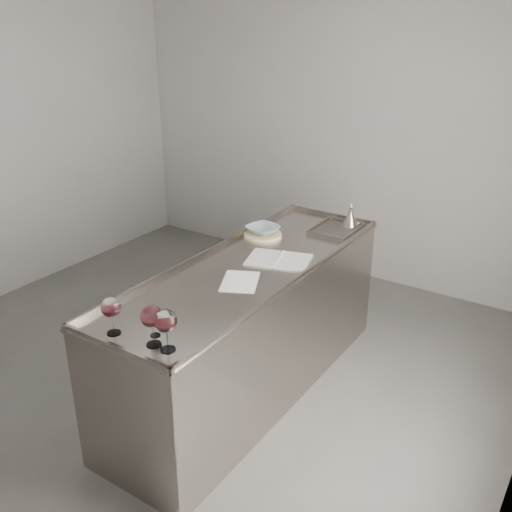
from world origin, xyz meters
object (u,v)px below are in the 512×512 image
Objects in this scene: counter at (250,329)px; wine_glass_middle at (152,317)px; wine_glass_left at (111,308)px; ceramic_bowl at (263,230)px; wine_funnel at (351,218)px; wine_glass_small at (154,319)px; wine_glass_right at (166,322)px; notebook at (279,259)px.

wine_glass_middle is at bearing -82.77° from counter.
wine_glass_middle is at bearing 7.29° from wine_glass_left.
ceramic_bowl is 1.24× the size of wine_funnel.
wine_glass_right is at bearing -24.90° from wine_glass_small.
wine_glass_middle is 0.46× the size of notebook.
counter is at bearing 102.02° from wine_glass_right.
counter is 10.43× the size of ceramic_bowl.
wine_glass_small is 0.72× the size of wine_funnel.
notebook is 2.55× the size of wine_funnel.
ceramic_bowl is 0.72m from wine_funnel.
wine_funnel reaches higher than notebook.
wine_glass_small is at bearing -93.86° from wine_funnel.
wine_glass_left is at bearing -98.79° from wine_funnel.
notebook is (0.03, 1.17, -0.09)m from wine_glass_small.
ceramic_bowl is at bearing 119.23° from notebook.
wine_glass_right is at bearing -101.82° from notebook.
wine_funnel is at bearing 51.71° from ceramic_bowl.
counter is 0.52m from notebook.
wine_funnel is (0.33, 2.16, -0.09)m from wine_glass_left.
wine_glass_left reaches higher than ceramic_bowl.
wine_glass_small reaches higher than counter.
wine_funnel reaches higher than ceramic_bowl.
wine_glass_left is 0.94× the size of wine_glass_middle.
counter is 5.07× the size of notebook.
wine_glass_small is at bearing 155.10° from wine_glass_right.
wine_glass_right is at bearing -73.83° from ceramic_bowl.
wine_glass_right reaches higher than counter.
notebook is 0.89m from wine_funnel.
wine_glass_left is 1.30m from notebook.
notebook is 0.47m from ceramic_bowl.
ceramic_bowl reaches higher than notebook.
wine_glass_left is at bearing -152.22° from wine_glass_small.
ceramic_bowl is (-0.36, 1.56, -0.11)m from wine_glass_middle.
wine_glass_right is (0.34, 0.04, 0.01)m from wine_glass_left.
wine_glass_middle is at bearing -92.24° from wine_funnel.
wine_glass_left is at bearing -172.71° from wine_glass_middle.
wine_glass_middle is 1.25m from notebook.
ceramic_bowl is (-0.23, 0.51, 0.52)m from counter.
wine_glass_middle is at bearing -51.73° from wine_glass_small.
notebook is (-0.03, 1.24, -0.15)m from wine_glass_middle.
counter is 11.68× the size of wine_glass_left.
wine_glass_left is 0.94× the size of wine_glass_right.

